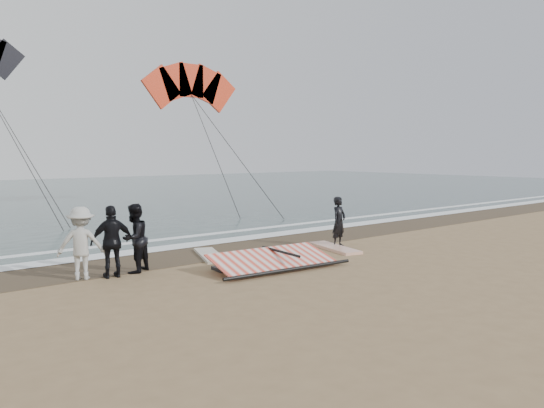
{
  "coord_description": "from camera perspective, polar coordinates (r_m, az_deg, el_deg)",
  "views": [
    {
      "loc": [
        -11.37,
        -10.13,
        3.22
      ],
      "look_at": [
        -0.64,
        3.0,
        1.6
      ],
      "focal_mm": 35.0,
      "sensor_mm": 36.0,
      "label": 1
    }
  ],
  "objects": [
    {
      "name": "wet_sand",
      "position": [
        18.81,
        -1.39,
        -4.39
      ],
      "size": [
        120.0,
        2.8,
        0.01
      ],
      "primitive_type": "cube",
      "color": "#4C3D2B",
      "rests_on": "ground"
    },
    {
      "name": "kite_red",
      "position": [
        33.26,
        -8.69,
        12.07
      ],
      "size": [
        7.19,
        4.68,
        11.37
      ],
      "color": "red",
      "rests_on": "ground"
    },
    {
      "name": "trio_cluster",
      "position": [
        14.5,
        -17.34,
        -3.84
      ],
      "size": [
        2.67,
        1.24,
        1.89
      ],
      "color": "black",
      "rests_on": "ground"
    },
    {
      "name": "sea",
      "position": [
        44.72,
        -24.43,
        0.85
      ],
      "size": [
        120.0,
        54.0,
        0.02
      ],
      "primitive_type": "cube",
      "color": "#233838",
      "rests_on": "ground"
    },
    {
      "name": "sail_rig",
      "position": [
        14.99,
        -0.51,
        -6.19
      ],
      "size": [
        4.13,
        2.0,
        0.49
      ],
      "color": "black",
      "rests_on": "ground"
    },
    {
      "name": "foam_near",
      "position": [
        19.91,
        -3.87,
        -3.79
      ],
      "size": [
        120.0,
        0.9,
        0.01
      ],
      "primitive_type": "cube",
      "color": "white",
      "rests_on": "sea"
    },
    {
      "name": "board_cream",
      "position": [
        16.76,
        -6.7,
        -5.49
      ],
      "size": [
        1.39,
        2.36,
        0.1
      ],
      "primitive_type": "cube",
      "rotation": [
        0.0,
        0.0,
        -0.36
      ],
      "color": "beige",
      "rests_on": "ground"
    },
    {
      "name": "ground",
      "position": [
        15.57,
        8.89,
        -6.55
      ],
      "size": [
        120.0,
        120.0,
        0.0
      ],
      "primitive_type": "plane",
      "color": "#8C704C",
      "rests_on": "ground"
    },
    {
      "name": "board_white",
      "position": [
        18.07,
        6.73,
        -4.7
      ],
      "size": [
        1.19,
        2.45,
        0.09
      ],
      "primitive_type": "cube",
      "rotation": [
        0.0,
        0.0,
        -0.23
      ],
      "color": "silver",
      "rests_on": "ground"
    },
    {
      "name": "man_main",
      "position": [
        18.46,
        7.21,
        -1.91
      ],
      "size": [
        0.7,
        0.53,
        1.74
      ],
      "primitive_type": "imported",
      "rotation": [
        0.0,
        0.0,
        0.2
      ],
      "color": "black",
      "rests_on": "ground"
    },
    {
      "name": "foam_far",
      "position": [
        21.31,
        -6.53,
        -3.2
      ],
      "size": [
        120.0,
        0.45,
        0.01
      ],
      "primitive_type": "cube",
      "color": "white",
      "rests_on": "sea"
    }
  ]
}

